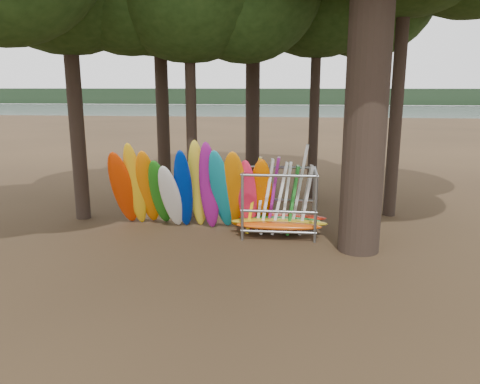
# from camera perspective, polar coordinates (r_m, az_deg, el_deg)

# --- Properties ---
(ground) EXTENTS (120.00, 120.00, 0.00)m
(ground) POSITION_cam_1_polar(r_m,az_deg,el_deg) (13.99, -3.54, -6.90)
(ground) COLOR #47331E
(ground) RESTS_ON ground
(lake) EXTENTS (160.00, 160.00, 0.00)m
(lake) POSITION_cam_1_polar(r_m,az_deg,el_deg) (73.16, 4.50, 9.10)
(lake) COLOR gray
(lake) RESTS_ON ground
(far_shore) EXTENTS (160.00, 4.00, 4.00)m
(far_shore) POSITION_cam_1_polar(r_m,az_deg,el_deg) (123.02, 5.29, 11.52)
(far_shore) COLOR black
(far_shore) RESTS_ON ground
(kayak_row) EXTENTS (5.42, 2.26, 3.19)m
(kayak_row) POSITION_cam_1_polar(r_m,az_deg,el_deg) (15.40, -6.20, 0.21)
(kayak_row) COLOR red
(kayak_row) RESTS_ON ground
(storage_rack) EXTENTS (3.13, 1.56, 2.92)m
(storage_rack) POSITION_cam_1_polar(r_m,az_deg,el_deg) (15.11, 4.83, -1.52)
(storage_rack) COLOR gray
(storage_rack) RESTS_ON ground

